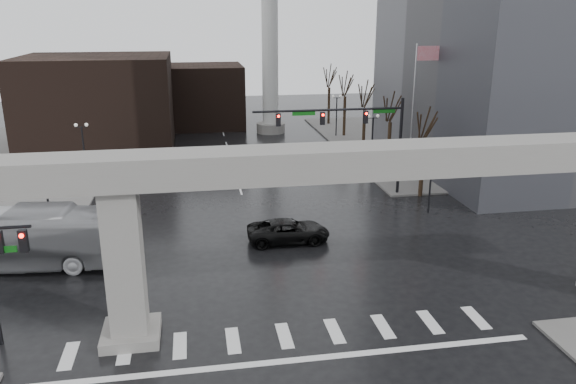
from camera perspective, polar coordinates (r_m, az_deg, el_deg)
The scene contains 23 objects.
ground at distance 27.83m, azimuth -0.71°, elevation -13.31°, with size 160.00×160.00×0.00m, color black.
sidewalk_ne at distance 68.09m, azimuth 16.45°, elevation 4.81°, with size 28.00×36.00×0.15m, color #625F5D.
elevated_guideway at distance 25.23m, azimuth 2.07°, elevation 0.49°, with size 48.00×2.60×8.70m.
building_far_left at distance 67.05m, azimuth -18.68°, elevation 8.71°, with size 16.00×14.00×10.00m, color black.
building_far_mid at distance 76.31m, azimuth -8.48°, elevation 9.65°, with size 10.00×10.00×8.00m, color black.
smokestack at distance 70.28m, azimuth -1.87°, elevation 16.81°, with size 3.60×3.60×30.00m.
signal_mast_arm at distance 45.06m, azimuth 6.87°, elevation 6.63°, with size 12.12×0.43×8.00m.
signal_left_pole at distance 27.53m, azimuth -27.16°, elevation -6.26°, with size 2.30×0.30×6.00m.
flagpole_assembly at distance 49.86m, azimuth 12.95°, elevation 9.35°, with size 2.06×0.12×12.00m.
lamp_right_0 at distance 42.74m, azimuth 14.38°, elevation 2.36°, with size 1.22×0.32×5.11m.
lamp_right_1 at distance 55.45m, azimuth 8.60°, elevation 6.14°, with size 1.22×0.32×5.11m.
lamp_right_2 at distance 68.67m, azimuth 4.96°, elevation 8.46°, with size 1.22×0.32×5.11m.
lamp_left_0 at distance 40.33m, azimuth -23.38°, elevation 0.54°, with size 1.22×0.32×5.11m.
lamp_left_1 at distance 53.62m, azimuth -20.11°, elevation 4.87°, with size 1.22×0.32×5.11m.
lamp_left_2 at distance 67.20m, azimuth -18.13°, elevation 7.46°, with size 1.22×0.32×5.11m.
tree_right_0 at distance 46.87m, azimuth 13.52°, elevation 2.88°, with size 1.09×1.58×7.50m.
tree_right_1 at distance 54.08m, azimuth 10.26°, elevation 5.09°, with size 1.09×1.61×7.67m.
tree_right_2 at distance 61.49m, azimuth 7.76°, elevation 6.76°, with size 1.10×1.63×7.85m.
tree_right_3 at distance 69.03m, azimuth 5.79°, elevation 8.06°, with size 1.11×1.66×8.02m.
tree_right_4 at distance 76.67m, azimuth 4.20°, elevation 9.10°, with size 1.12×1.69×8.19m.
pickup_truck at distance 36.85m, azimuth 0.04°, elevation -3.97°, with size 2.49×5.39×1.50m, color black.
city_bus at distance 36.54m, azimuth -25.62°, elevation -4.22°, with size 3.03×12.94×3.60m, color #98989C.
far_car at distance 52.16m, azimuth -4.80°, elevation 2.37°, with size 1.56×3.87×1.32m, color black.
Camera 1 is at (-3.70, -23.60, 14.29)m, focal length 35.00 mm.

